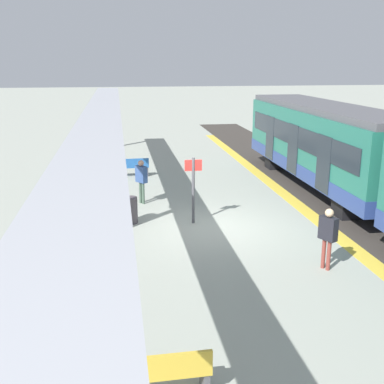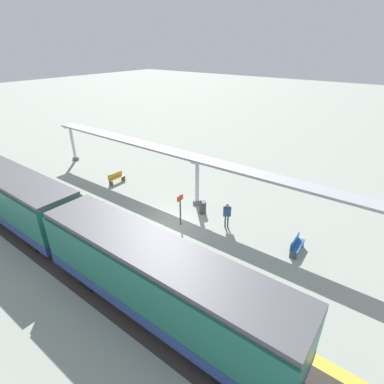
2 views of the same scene
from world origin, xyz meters
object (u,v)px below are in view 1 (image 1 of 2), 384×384
Objects in this scene: canopy_pillar_nearest at (109,119)px; canopy_pillar_second at (103,180)px; passenger_waiting_near_edge at (328,232)px; trash_bin at (130,210)px; platform_info_sign at (193,184)px; passenger_by_the_benches at (141,177)px; bench_near_end at (132,167)px; bench_mid_platform at (164,374)px; train_near_carriage at (323,145)px.

canopy_pillar_second is (0.00, 15.56, 0.00)m from canopy_pillar_nearest.
trash_bin is at bearing -42.38° from passenger_waiting_near_edge.
trash_bin is 0.40× the size of platform_info_sign.
canopy_pillar_second is 3.59m from passenger_by_the_benches.
trash_bin is (0.30, 6.65, -0.00)m from bench_near_end.
canopy_pillar_nearest is 2.13× the size of passenger_waiting_near_edge.
canopy_pillar_second is at bearing 90.00° from canopy_pillar_nearest.
canopy_pillar_second reaches higher than passenger_waiting_near_edge.
bench_near_end is (-1.09, -7.71, -1.31)m from canopy_pillar_second.
bench_mid_platform is 0.93× the size of passenger_waiting_near_edge.
platform_info_sign is 2.98m from passenger_by_the_benches.
train_near_carriage is at bearing -156.92° from trash_bin.
trash_bin is 2.26m from platform_info_sign.
bench_mid_platform is at bearing 88.80° from passenger_by_the_benches.
canopy_pillar_nearest is 1.57× the size of platform_info_sign.
platform_info_sign is 1.35× the size of passenger_waiting_near_edge.
train_near_carriage is 13.89× the size of trash_bin.
bench_mid_platform is 6.28m from passenger_waiting_near_edge.
canopy_pillar_nearest is at bearing -90.00° from canopy_pillar_second.
passenger_by_the_benches is at bearing -111.43° from canopy_pillar_second.
train_near_carriage is 8.92m from trash_bin.
passenger_waiting_near_edge is 0.98× the size of passenger_by_the_benches.
bench_near_end is 0.91× the size of passenger_by_the_benches.
canopy_pillar_second reaches higher than passenger_by_the_benches.
bench_near_end is (7.81, -3.20, -1.39)m from train_near_carriage.
bench_near_end is at bearing -22.28° from train_near_carriage.
passenger_by_the_benches is at bearing 92.54° from bench_near_end.
train_near_carriage is 7.52× the size of passenger_waiting_near_edge.
trash_bin is 0.54× the size of passenger_waiting_near_edge.
canopy_pillar_second is at bearing 53.29° from trash_bin.
canopy_pillar_second is 1.86m from trash_bin.
canopy_pillar_second reaches higher than bench_mid_platform.
passenger_by_the_benches is at bearing 9.26° from train_near_carriage.
canopy_pillar_second is 7.90m from bench_near_end.
bench_near_end and bench_mid_platform have the same top height.
platform_info_sign is at bearing 171.42° from trash_bin.
bench_near_end is 7.23m from platform_info_sign.
train_near_carriage reaches higher than passenger_by_the_benches.
train_near_carriage is at bearing -148.13° from platform_info_sign.
bench_near_end is 15.34m from bench_mid_platform.
platform_info_sign reaches higher than passenger_waiting_near_edge.
train_near_carriage is 9.97m from canopy_pillar_second.
bench_near_end is 0.93× the size of passenger_waiting_near_edge.
bench_mid_platform is 0.69× the size of platform_info_sign.
passenger_by_the_benches is (-1.28, -3.27, -0.72)m from canopy_pillar_second.
passenger_waiting_near_edge is (-5.64, 18.94, -0.74)m from canopy_pillar_nearest.
canopy_pillar_second is at bearing -82.13° from bench_mid_platform.
passenger_waiting_near_edge is (-5.64, 3.37, -0.74)m from canopy_pillar_second.
bench_mid_platform is (0.03, 15.34, 0.00)m from bench_near_end.
bench_near_end is at bearing -67.65° from passenger_waiting_near_edge.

